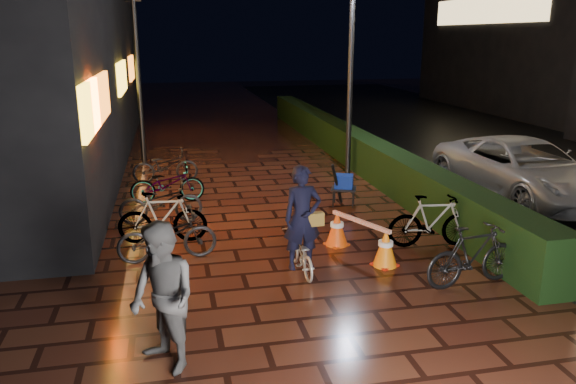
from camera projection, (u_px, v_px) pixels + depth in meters
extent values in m
plane|color=#381911|center=(308.00, 269.00, 9.44)|extent=(80.00, 80.00, 0.00)
cube|color=black|center=(573.00, 173.00, 15.95)|extent=(11.00, 60.00, 0.01)
cube|color=black|center=(349.00, 145.00, 17.50)|extent=(0.70, 20.00, 1.00)
imported|color=#505052|center=(163.00, 298.00, 6.40)|extent=(1.04, 1.10, 1.79)
imported|color=#A6A6AA|center=(524.00, 169.00, 13.44)|extent=(2.66, 5.17, 1.39)
cube|color=yellow|center=(90.00, 108.00, 9.46)|extent=(0.08, 2.00, 0.90)
cube|color=orange|center=(100.00, 99.00, 10.88)|extent=(0.08, 3.00, 0.90)
cube|color=yellow|center=(122.00, 77.00, 16.53)|extent=(0.08, 2.80, 0.90)
cube|color=orange|center=(131.00, 68.00, 21.24)|extent=(0.08, 2.20, 0.90)
cube|color=#FFD88C|center=(485.00, 10.00, 27.74)|extent=(0.06, 10.00, 1.30)
cylinder|color=black|center=(350.00, 75.00, 15.28)|extent=(0.15, 0.15, 5.48)
cylinder|color=black|center=(139.00, 81.00, 16.57)|extent=(0.16, 0.16, 4.98)
imported|color=silver|center=(300.00, 253.00, 9.23)|extent=(0.51, 1.29, 0.67)
imported|color=black|center=(302.00, 218.00, 8.97)|extent=(0.64, 0.44, 1.71)
cube|color=brown|center=(315.00, 219.00, 9.01)|extent=(0.30, 0.14, 0.22)
cone|color=orange|center=(385.00, 247.00, 9.48)|extent=(0.42, 0.42, 0.66)
cone|color=#F64E0C|center=(337.00, 228.00, 10.43)|extent=(0.42, 0.42, 0.66)
cube|color=red|center=(385.00, 265.00, 9.57)|extent=(0.48, 0.48, 0.03)
cube|color=#D9430B|center=(337.00, 244.00, 10.51)|extent=(0.48, 0.48, 0.03)
cube|color=red|center=(361.00, 222.00, 9.88)|extent=(0.66, 1.31, 0.07)
cube|color=black|center=(344.00, 189.00, 12.84)|extent=(0.68, 0.63, 0.04)
cylinder|color=black|center=(333.00, 199.00, 12.76)|extent=(0.04, 0.04, 0.38)
cylinder|color=black|center=(353.00, 200.00, 12.69)|extent=(0.04, 0.04, 0.38)
cylinder|color=black|center=(335.00, 195.00, 13.11)|extent=(0.04, 0.04, 0.38)
cylinder|color=black|center=(354.00, 196.00, 13.04)|extent=(0.04, 0.04, 0.38)
cube|color=#0B259A|center=(344.00, 181.00, 12.80)|extent=(0.50, 0.47, 0.30)
cylinder|color=black|center=(337.00, 184.00, 12.68)|extent=(0.39, 0.31, 0.97)
imported|color=black|center=(162.00, 217.00, 10.51)|extent=(1.69, 0.60, 0.99)
imported|color=black|center=(165.00, 166.00, 14.87)|extent=(1.73, 0.66, 0.90)
imported|color=black|center=(161.00, 202.00, 11.66)|extent=(1.74, 0.69, 0.90)
imported|color=black|center=(167.00, 184.00, 13.09)|extent=(1.73, 0.66, 0.90)
imported|color=black|center=(167.00, 236.00, 9.69)|extent=(1.75, 0.74, 0.90)
imported|color=black|center=(473.00, 256.00, 8.69)|extent=(1.70, 0.69, 0.99)
imported|color=black|center=(433.00, 221.00, 10.30)|extent=(1.70, 0.69, 0.99)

